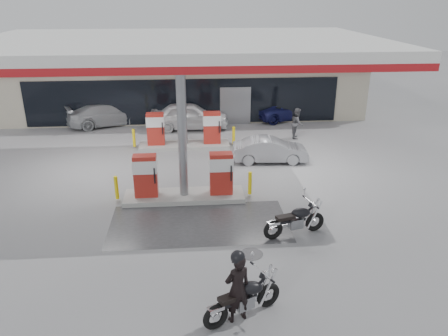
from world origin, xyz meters
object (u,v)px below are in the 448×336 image
object	(u,v)px
sedan_white	(189,116)
pump_island_near	(184,181)
hatchback_silver	(270,150)
parked_car_left	(107,114)
pump_island_far	(184,133)
biker_main	(237,288)
parked_car_right	(287,109)
parked_motorcycle	(296,221)
attendant	(297,123)
main_motorcycle	(244,299)

from	to	relation	value
sedan_white	pump_island_near	bearing A→B (deg)	179.43
hatchback_silver	parked_car_left	xyz separation A→B (m)	(-8.43, 6.76, 0.11)
pump_island_far	hatchback_silver	xyz separation A→B (m)	(3.93, -2.40, -0.15)
pump_island_far	biker_main	distance (m)	12.81
pump_island_near	biker_main	bearing A→B (deg)	-79.41
parked_car_right	sedan_white	bearing A→B (deg)	84.35
sedan_white	hatchback_silver	world-z (taller)	sedan_white
sedan_white	pump_island_far	bearing A→B (deg)	175.95
pump_island_near	parked_car_right	world-z (taller)	pump_island_near
biker_main	hatchback_silver	distance (m)	10.69
parked_car_left	hatchback_silver	bearing A→B (deg)	-151.15
pump_island_near	parked_motorcycle	bearing A→B (deg)	-40.02
sedan_white	parked_car_right	world-z (taller)	sedan_white
pump_island_far	attendant	bearing A→B (deg)	9.46
parked_car_left	parked_motorcycle	bearing A→B (deg)	-171.31
pump_island_near	parked_car_right	bearing A→B (deg)	59.85
pump_island_near	parked_motorcycle	world-z (taller)	pump_island_near
pump_island_near	parked_motorcycle	size ratio (longest dim) A/B	2.42
pump_island_far	parked_motorcycle	world-z (taller)	pump_island_far
parked_car_left	parked_car_right	size ratio (longest dim) A/B	1.09
main_motorcycle	attendant	size ratio (longest dim) A/B	1.23
biker_main	parked_car_left	world-z (taller)	biker_main
pump_island_near	pump_island_far	world-z (taller)	same
pump_island_near	attendant	world-z (taller)	pump_island_near
parked_motorcycle	pump_island_far	bearing A→B (deg)	96.24
pump_island_near	attendant	size ratio (longest dim) A/B	3.16
pump_island_near	attendant	bearing A→B (deg)	49.40
parked_motorcycle	parked_car_right	bearing A→B (deg)	63.43
biker_main	sedan_white	world-z (taller)	biker_main
attendant	main_motorcycle	bearing A→B (deg)	173.72
hatchback_silver	parked_car_right	size ratio (longest dim) A/B	0.81
pump_island_near	hatchback_silver	world-z (taller)	pump_island_near
pump_island_far	parked_car_right	distance (m)	7.95
pump_island_near	parked_car_right	distance (m)	12.54
biker_main	parked_motorcycle	size ratio (longest dim) A/B	0.84
main_motorcycle	sedan_white	world-z (taller)	sedan_white
sedan_white	hatchback_silver	bearing A→B (deg)	-145.73
parked_motorcycle	hatchback_silver	distance (m)	6.59
pump_island_far	parked_car_left	world-z (taller)	pump_island_far
main_motorcycle	parked_car_left	bearing A→B (deg)	82.81
parked_motorcycle	parked_car_right	world-z (taller)	parked_car_right
main_motorcycle	parked_motorcycle	size ratio (longest dim) A/B	0.94
biker_main	parked_car_right	bearing A→B (deg)	-128.24
hatchback_silver	pump_island_near	bearing A→B (deg)	135.72
parked_motorcycle	hatchback_silver	size ratio (longest dim) A/B	0.62
biker_main	sedan_white	bearing A→B (deg)	-108.80
pump_island_far	attendant	distance (m)	6.08
parked_car_left	pump_island_near	bearing A→B (deg)	-178.94
pump_island_near	parked_motorcycle	xyz separation A→B (m)	(3.55, -2.98, -0.22)
pump_island_far	sedan_white	bearing A→B (deg)	84.67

